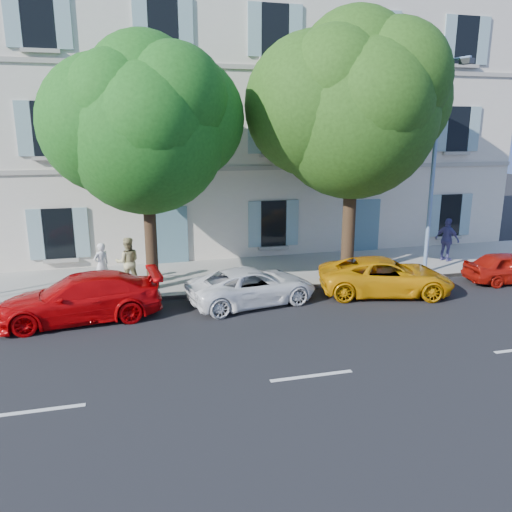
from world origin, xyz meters
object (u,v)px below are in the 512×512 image
object	(u,v)px
car_white_coupe	(252,286)
pedestrian_c	(447,240)
tree_left	(145,133)
pedestrian_b	(128,262)
car_red_hatchback	(511,267)
car_red_coupe	(80,298)
tree_right	(354,115)
street_lamp	(437,158)
pedestrian_a	(102,265)
car_yellow_supercar	(386,276)

from	to	relation	value
car_white_coupe	pedestrian_c	size ratio (longest dim) A/B	2.33
tree_left	pedestrian_b	size ratio (longest dim) A/B	4.66
car_red_hatchback	car_red_coupe	bearing A→B (deg)	95.98
tree_right	pedestrian_b	size ratio (longest dim) A/B	5.22
street_lamp	pedestrian_a	distance (m)	12.72
car_white_coupe	pedestrian_a	size ratio (longest dim) A/B	2.70
car_yellow_supercar	pedestrian_a	size ratio (longest dim) A/B	2.90
car_red_hatchback	pedestrian_b	xyz separation A→B (m)	(-13.82, 2.63, 0.45)
car_yellow_supercar	pedestrian_c	distance (m)	5.39
pedestrian_a	pedestrian_c	size ratio (longest dim) A/B	0.86
car_red_hatchback	pedestrian_a	xyz separation A→B (m)	(-14.72, 2.84, 0.36)
car_red_coupe	tree_right	distance (m)	11.15
tree_left	pedestrian_c	world-z (taller)	tree_left
car_red_coupe	car_yellow_supercar	world-z (taller)	car_red_coupe
car_white_coupe	pedestrian_b	xyz separation A→B (m)	(-3.91, 2.48, 0.44)
car_red_hatchback	car_white_coupe	bearing A→B (deg)	95.09
car_yellow_supercar	street_lamp	world-z (taller)	street_lamp
tree_right	pedestrian_c	world-z (taller)	tree_right
car_yellow_supercar	pedestrian_b	bearing A→B (deg)	86.82
car_red_coupe	street_lamp	distance (m)	13.28
pedestrian_c	tree_left	bearing A→B (deg)	70.03
tree_left	pedestrian_a	bearing A→B (deg)	157.65
car_red_coupe	car_yellow_supercar	size ratio (longest dim) A/B	1.04
tree_right	pedestrian_c	size ratio (longest dim) A/B	5.04
street_lamp	tree_right	bearing A→B (deg)	167.91
tree_left	tree_right	bearing A→B (deg)	-0.61
tree_left	pedestrian_a	world-z (taller)	tree_left
street_lamp	pedestrian_c	bearing A→B (deg)	39.04
car_red_hatchback	tree_left	xyz separation A→B (m)	(-13.00, 2.13, 4.86)
car_white_coupe	car_yellow_supercar	world-z (taller)	car_yellow_supercar
car_yellow_supercar	pedestrian_b	world-z (taller)	pedestrian_b
car_yellow_supercar	tree_right	size ratio (longest dim) A/B	0.50
pedestrian_b	street_lamp	bearing A→B (deg)	172.31
car_red_coupe	car_yellow_supercar	distance (m)	10.05
pedestrian_a	street_lamp	bearing A→B (deg)	139.40
car_white_coupe	tree_left	distance (m)	6.08
pedestrian_b	car_red_hatchback	bearing A→B (deg)	167.82
car_red_coupe	street_lamp	size ratio (longest dim) A/B	0.61
car_white_coupe	pedestrian_b	world-z (taller)	pedestrian_b
car_red_coupe	pedestrian_a	size ratio (longest dim) A/B	3.03
car_white_coupe	pedestrian_c	world-z (taller)	pedestrian_c
street_lamp	pedestrian_b	size ratio (longest dim) A/B	4.42
car_yellow_supercar	tree_left	bearing A→B (deg)	88.46
tree_right	pedestrian_b	bearing A→B (deg)	175.95
car_red_coupe	pedestrian_b	distance (m)	3.01
street_lamp	car_white_coupe	bearing A→B (deg)	-170.31
car_yellow_supercar	pedestrian_a	bearing A→B (deg)	87.21
street_lamp	pedestrian_c	world-z (taller)	street_lamp
tree_left	pedestrian_c	xyz separation A→B (m)	(12.28, 0.79, -4.38)
street_lamp	pedestrian_c	size ratio (longest dim) A/B	4.26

